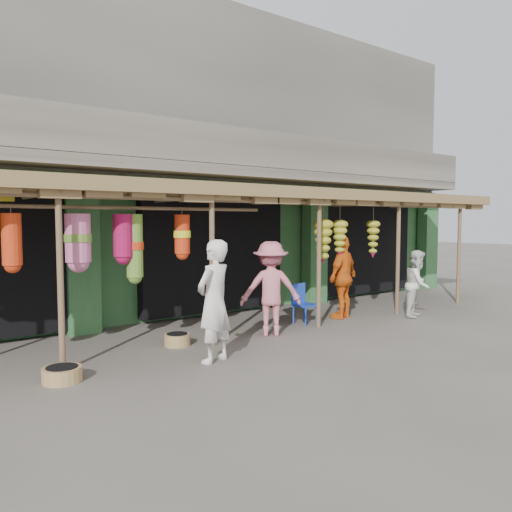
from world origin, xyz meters
TOP-DOWN VIEW (x-y plane):
  - ground at (0.00, 0.00)m, footprint 80.00×80.00m
  - building at (-0.00, 4.87)m, footprint 16.40×6.80m
  - awning at (-0.16, 0.80)m, footprint 14.00×2.70m
  - blue_chair at (0.99, 0.28)m, footprint 0.44×0.44m
  - basket_mid at (-4.14, -0.68)m, footprint 0.64×0.64m
  - basket_right at (-2.00, 0.15)m, footprint 0.49×0.49m
  - person_front at (-2.00, -1.07)m, footprint 0.80×0.67m
  - person_right at (3.52, -0.73)m, footprint 0.89×0.80m
  - person_vendor at (2.08, 0.17)m, footprint 1.15×0.74m
  - person_shopper at (-0.21, -0.18)m, footprint 1.31×1.15m

SIDE VIEW (x-z plane):
  - ground at x=0.00m, z-range 0.00..0.00m
  - basket_mid at x=-4.14m, z-range 0.00..0.20m
  - basket_right at x=-2.00m, z-range 0.00..0.20m
  - blue_chair at x=0.99m, z-range 0.05..0.88m
  - person_right at x=3.52m, z-range 0.00..1.49m
  - person_shopper at x=-0.21m, z-range 0.00..1.76m
  - person_vendor at x=2.08m, z-range 0.00..1.83m
  - person_front at x=-2.00m, z-range 0.00..1.86m
  - awning at x=-0.16m, z-range 1.18..3.97m
  - building at x=0.00m, z-range -0.13..6.87m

